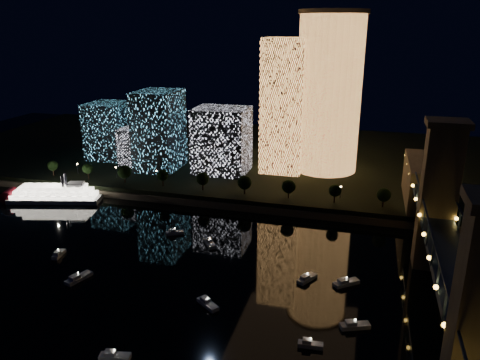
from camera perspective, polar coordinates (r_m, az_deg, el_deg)
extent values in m
plane|color=black|center=(136.09, -5.17, -16.53)|extent=(520.00, 520.00, 0.00)
cube|color=black|center=(277.44, 6.41, 2.56)|extent=(420.00, 160.00, 5.00)
cube|color=#6B5E4C|center=(205.05, 2.83, -3.44)|extent=(420.00, 6.00, 3.00)
cylinder|color=#FFA551|center=(243.75, 10.78, 10.11)|extent=(32.00, 32.00, 77.76)
cylinder|color=#6B5E4C|center=(241.45, 11.37, 19.51)|extent=(34.00, 34.00, 2.00)
cube|color=#FFA551|center=(240.23, 5.39, 8.92)|extent=(21.03, 21.03, 66.92)
cube|color=silver|center=(240.16, -2.25, 4.87)|extent=(26.89, 22.76, 33.10)
cube|color=#53B8E2|center=(249.33, -9.81, 6.03)|extent=(20.39, 26.50, 40.77)
cube|color=silver|center=(258.99, -11.89, 4.03)|extent=(20.26, 18.42, 20.26)
cube|color=#53B8E2|center=(277.66, -15.50, 5.87)|extent=(22.30, 24.53, 31.22)
cube|color=navy|center=(122.25, 25.27, -12.82)|extent=(10.00, 260.00, 2.00)
cube|color=#6B5E4C|center=(164.77, 22.96, -2.15)|extent=(11.00, 9.00, 48.00)
cube|color=#6B5E4C|center=(158.38, 24.08, 6.35)|extent=(13.00, 11.00, 2.00)
cube|color=navy|center=(118.07, 23.33, -9.78)|extent=(0.50, 150.00, 0.50)
cube|color=#6B5E4C|center=(215.73, 21.07, -0.75)|extent=(12.00, 40.00, 23.00)
cube|color=navy|center=(109.43, 23.85, -14.30)|extent=(0.50, 0.50, 7.00)
cube|color=navy|center=(130.23, 22.51, -8.71)|extent=(0.50, 0.50, 7.00)
cube|color=navy|center=(151.98, 21.57, -4.68)|extent=(0.50, 0.50, 7.00)
cube|color=navy|center=(174.32, 20.87, -1.67)|extent=(0.50, 0.50, 7.00)
sphere|color=#F9B036|center=(120.41, 22.77, -11.96)|extent=(1.20, 1.20, 1.20)
sphere|color=#F9B036|center=(160.85, 21.04, -4.00)|extent=(1.20, 1.20, 1.20)
sphere|color=#F9B036|center=(203.21, 20.03, 0.70)|extent=(1.20, 1.20, 1.20)
cube|color=silver|center=(232.49, -21.62, -2.20)|extent=(42.84, 19.76, 2.09)
cube|color=white|center=(231.84, -21.68, -1.74)|extent=(39.25, 18.04, 1.91)
cube|color=white|center=(231.22, -21.73, -1.29)|extent=(35.67, 16.33, 1.91)
cube|color=white|center=(230.63, -21.79, -0.85)|extent=(30.39, 14.17, 1.91)
cube|color=silver|center=(226.30, -19.40, -0.48)|extent=(8.05, 6.80, 1.57)
cylinder|color=black|center=(226.05, -20.83, -0.15)|extent=(1.22, 1.22, 5.22)
cylinder|color=black|center=(229.12, -20.53, 0.13)|extent=(1.22, 1.22, 5.22)
cylinder|color=maroon|center=(240.75, -26.26, -1.75)|extent=(7.86, 9.11, 6.09)
cube|color=silver|center=(175.56, -3.72, -7.70)|extent=(7.06, 8.06, 1.20)
cube|color=silver|center=(176.13, -3.85, -7.22)|extent=(3.43, 3.56, 1.00)
sphere|color=white|center=(174.69, -3.73, -7.11)|extent=(0.36, 0.36, 0.36)
cube|color=silver|center=(126.03, -15.00, -20.08)|extent=(7.96, 3.99, 1.20)
cube|color=silver|center=(125.69, -15.57, -19.62)|extent=(3.02, 2.50, 1.00)
sphere|color=white|center=(124.82, -15.08, -19.36)|extent=(0.36, 0.36, 0.36)
cube|color=silver|center=(185.27, -7.93, -6.39)|extent=(7.16, 5.45, 1.20)
cube|color=silver|center=(184.72, -8.27, -6.11)|extent=(3.03, 2.80, 1.00)
sphere|color=white|center=(184.45, -7.96, -5.82)|extent=(0.36, 0.36, 0.36)
cube|color=silver|center=(154.27, 8.19, -11.81)|extent=(6.02, 8.03, 1.20)
cube|color=silver|center=(152.90, 7.94, -11.62)|extent=(3.11, 3.38, 1.00)
sphere|color=white|center=(153.28, 8.22, -11.16)|extent=(0.36, 0.36, 0.36)
cube|color=silver|center=(140.83, -3.96, -14.86)|extent=(7.93, 6.73, 1.20)
cube|color=silver|center=(141.06, -4.25, -14.28)|extent=(3.47, 3.31, 1.00)
sphere|color=white|center=(139.74, -3.98, -14.18)|extent=(0.36, 0.36, 0.36)
cube|color=silver|center=(126.99, 8.59, -19.26)|extent=(6.55, 2.52, 1.20)
cube|color=silver|center=(126.34, 8.16, -18.83)|extent=(2.36, 1.83, 1.00)
sphere|color=white|center=(125.78, 8.64, -18.53)|extent=(0.36, 0.36, 0.36)
cube|color=silver|center=(154.17, 12.83, -12.13)|extent=(8.42, 7.48, 1.20)
cube|color=silver|center=(152.94, 12.46, -11.89)|extent=(3.74, 3.61, 1.00)
sphere|color=white|center=(153.18, 12.88, -11.49)|extent=(0.36, 0.36, 0.36)
cube|color=silver|center=(161.56, -19.05, -11.23)|extent=(5.68, 9.58, 1.20)
cube|color=silver|center=(160.36, -19.48, -11.07)|extent=(3.27, 3.78, 1.00)
sphere|color=white|center=(160.61, -19.12, -10.61)|extent=(0.36, 0.36, 0.36)
cube|color=silver|center=(179.17, -21.22, -8.45)|extent=(3.05, 6.93, 1.20)
cube|color=silver|center=(177.92, -21.41, -8.27)|extent=(2.05, 2.56, 1.00)
sphere|color=white|center=(178.31, -21.29, -7.87)|extent=(0.36, 0.36, 0.36)
cube|color=silver|center=(135.64, 13.84, -16.88)|extent=(8.46, 5.46, 1.20)
cube|color=silver|center=(134.63, 13.38, -16.56)|extent=(3.41, 3.02, 1.00)
sphere|color=white|center=(134.51, 13.91, -16.18)|extent=(0.36, 0.36, 0.36)
cylinder|color=black|center=(254.18, -21.78, 0.91)|extent=(0.70, 0.70, 4.00)
sphere|color=black|center=(253.23, -21.87, 1.66)|extent=(5.32, 5.32, 5.32)
cylinder|color=black|center=(242.84, -18.00, 0.55)|extent=(0.70, 0.70, 4.00)
sphere|color=black|center=(241.85, -18.08, 1.34)|extent=(5.30, 5.30, 5.30)
cylinder|color=black|center=(232.67, -13.86, 0.16)|extent=(0.70, 0.70, 4.00)
sphere|color=black|center=(231.63, -13.93, 0.98)|extent=(6.55, 6.55, 6.55)
cylinder|color=black|center=(223.82, -9.38, -0.27)|extent=(0.70, 0.70, 4.00)
sphere|color=black|center=(222.74, -9.42, 0.59)|extent=(5.32, 5.32, 5.32)
cylinder|color=black|center=(216.47, -4.56, -0.72)|extent=(0.70, 0.70, 4.00)
sphere|color=black|center=(215.35, -4.58, 0.16)|extent=(5.86, 5.86, 5.86)
cylinder|color=black|center=(210.77, 0.57, -1.20)|extent=(0.70, 0.70, 4.00)
sphere|color=black|center=(209.62, 0.57, -0.30)|extent=(6.43, 6.43, 6.43)
cylinder|color=black|center=(206.85, 5.93, -1.69)|extent=(0.70, 0.70, 4.00)
sphere|color=black|center=(205.67, 5.96, -0.77)|extent=(6.14, 6.14, 6.14)
cylinder|color=black|center=(204.81, 11.45, -2.18)|extent=(0.70, 0.70, 4.00)
sphere|color=black|center=(203.63, 11.51, -1.26)|extent=(5.45, 5.45, 5.45)
cylinder|color=black|center=(204.72, 17.03, -2.65)|extent=(0.70, 0.70, 4.00)
sphere|color=black|center=(203.54, 17.13, -1.73)|extent=(5.89, 5.89, 5.89)
cylinder|color=black|center=(252.90, -19.18, 1.24)|extent=(0.24, 0.24, 5.00)
sphere|color=#FFCC7F|center=(252.14, -19.24, 1.85)|extent=(0.70, 0.70, 0.70)
cylinder|color=black|center=(241.33, -14.85, 0.86)|extent=(0.24, 0.24, 5.00)
sphere|color=#FFCC7F|center=(240.53, -14.91, 1.50)|extent=(0.70, 0.70, 0.70)
cylinder|color=black|center=(231.28, -10.12, 0.44)|extent=(0.24, 0.24, 5.00)
sphere|color=#FFCC7F|center=(230.45, -10.16, 1.10)|extent=(0.70, 0.70, 0.70)
cylinder|color=black|center=(222.96, -5.00, -0.02)|extent=(0.24, 0.24, 5.00)
sphere|color=#FFCC7F|center=(222.09, -5.02, 0.66)|extent=(0.70, 0.70, 0.70)
cylinder|color=black|center=(216.56, 0.46, -0.51)|extent=(0.24, 0.24, 5.00)
sphere|color=#FFCC7F|center=(215.67, 0.47, 0.19)|extent=(0.70, 0.70, 0.70)
cylinder|color=black|center=(212.26, 6.21, -1.02)|extent=(0.24, 0.24, 5.00)
sphere|color=#FFCC7F|center=(211.35, 6.24, -0.31)|extent=(0.70, 0.70, 0.70)
cylinder|color=black|center=(210.18, 12.13, -1.54)|extent=(0.24, 0.24, 5.00)
sphere|color=#FFCC7F|center=(209.26, 12.18, -0.82)|extent=(0.70, 0.70, 0.70)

